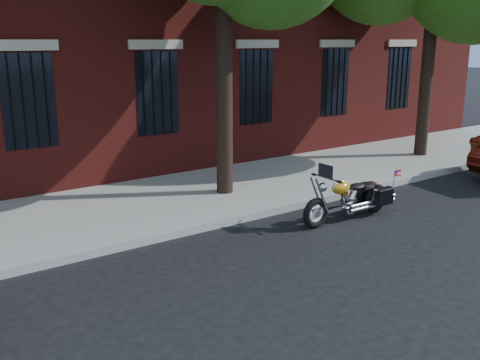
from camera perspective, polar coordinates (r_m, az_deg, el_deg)
ground at (r=9.58m, az=5.62°, el=-6.49°), size 120.00×120.00×0.00m
curb at (r=10.56m, az=0.72°, el=-3.93°), size 40.00×0.16×0.15m
sidewalk at (r=12.06m, az=-4.55°, el=-1.59°), size 40.00×3.60×0.15m
motorcycle at (r=10.79m, az=11.83°, el=-2.00°), size 2.38×0.69×1.20m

